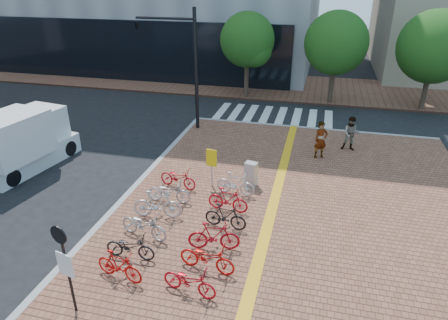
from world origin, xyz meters
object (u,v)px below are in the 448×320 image
(bike_8, at_px, (214,236))
(utility_box, at_px, (251,174))
(bike_6, at_px, (189,281))
(yellow_sign, at_px, (211,161))
(pedestrian_a, at_px, (321,140))
(bike_2, at_px, (144,225))
(bike_9, at_px, (225,216))
(notice_sign, at_px, (64,259))
(bike_3, at_px, (157,204))
(pedestrian_b, at_px, (351,134))
(bike_5, at_px, (178,178))
(bike_10, at_px, (228,200))
(bike_0, at_px, (119,266))
(bike_1, at_px, (130,247))
(bike_4, at_px, (169,192))
(bike_7, at_px, (207,257))
(box_truck, at_px, (22,141))
(traffic_light_pole, at_px, (169,46))
(bike_11, at_px, (236,184))

(bike_8, distance_m, utility_box, 4.60)
(bike_6, relative_size, yellow_sign, 0.96)
(bike_6, xyz_separation_m, pedestrian_a, (3.28, 10.35, 0.49))
(bike_2, distance_m, bike_9, 2.86)
(yellow_sign, bearing_deg, notice_sign, -102.73)
(bike_3, distance_m, pedestrian_b, 10.92)
(bike_5, relative_size, pedestrian_b, 0.96)
(bike_6, relative_size, bike_10, 1.04)
(bike_0, height_order, bike_1, bike_0)
(yellow_sign, xyz_separation_m, notice_sign, (-1.72, -7.61, 0.56))
(bike_5, bearing_deg, pedestrian_b, -39.56)
(bike_4, xyz_separation_m, bike_6, (2.39, -4.57, -0.03))
(pedestrian_a, bearing_deg, bike_5, -171.66)
(yellow_sign, bearing_deg, bike_9, -65.12)
(pedestrian_b, bearing_deg, bike_2, -124.84)
(bike_9, bearing_deg, bike_8, -177.23)
(bike_3, distance_m, yellow_sign, 3.13)
(notice_sign, bearing_deg, bike_2, 83.15)
(bike_7, distance_m, bike_10, 3.44)
(pedestrian_a, bearing_deg, pedestrian_b, 11.20)
(bike_8, bearing_deg, yellow_sign, 5.69)
(bike_8, relative_size, box_truck, 0.33)
(bike_8, bearing_deg, utility_box, -15.71)
(traffic_light_pole, height_order, box_truck, traffic_light_pole)
(bike_2, height_order, pedestrian_a, pedestrian_a)
(bike_4, height_order, notice_sign, notice_sign)
(bike_10, height_order, traffic_light_pole, traffic_light_pole)
(yellow_sign, bearing_deg, bike_6, -80.03)
(pedestrian_a, distance_m, yellow_sign, 6.03)
(bike_7, height_order, pedestrian_b, pedestrian_b)
(bike_6, relative_size, bike_8, 0.97)
(bike_3, height_order, bike_11, bike_3)
(bike_10, bearing_deg, bike_5, 68.98)
(traffic_light_pole, distance_m, box_truck, 8.98)
(pedestrian_b, distance_m, notice_sign, 15.13)
(bike_9, distance_m, utility_box, 3.31)
(bike_10, relative_size, notice_sign, 0.57)
(bike_1, relative_size, bike_6, 0.99)
(bike_2, distance_m, utility_box, 5.36)
(bike_4, bearing_deg, pedestrian_b, -49.02)
(bike_4, xyz_separation_m, traffic_light_pole, (-2.98, 8.30, 4.16))
(bike_9, bearing_deg, bike_5, 54.16)
(bike_1, height_order, traffic_light_pole, traffic_light_pole)
(bike_3, relative_size, bike_8, 1.07)
(traffic_light_pole, bearing_deg, bike_3, -72.57)
(bike_10, bearing_deg, notice_sign, 160.68)
(bike_3, bearing_deg, bike_1, 172.81)
(bike_3, height_order, bike_4, bike_3)
(bike_0, distance_m, bike_10, 4.98)
(bike_5, height_order, bike_7, bike_7)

